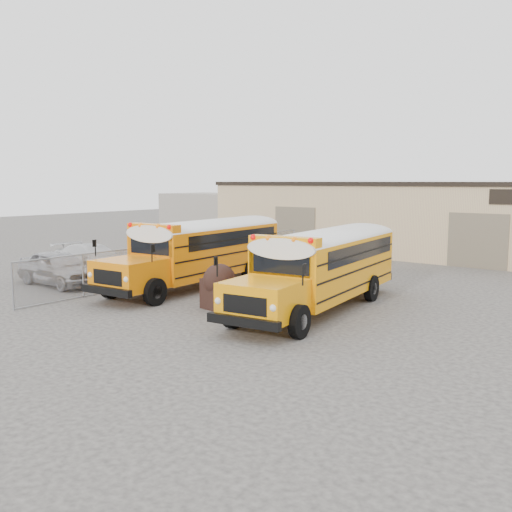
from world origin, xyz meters
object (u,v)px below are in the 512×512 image
Objects in this scene: school_bus_right at (377,246)px; car_dark at (228,246)px; tarp_bundle at (219,286)px; car_white at (93,259)px; car_silver at (59,268)px; school_bus_left at (274,236)px.

school_bus_right is 12.00m from car_dark.
car_white is (-10.59, 2.04, -0.12)m from tarp_bundle.
tarp_bundle is 0.36× the size of car_silver.
tarp_bundle is at bearing -144.11° from car_dark.
school_bus_right is 8.89m from tarp_bundle.
school_bus_right is at bearing 76.32° from tarp_bundle.
school_bus_left is 6.51m from school_bus_right.
school_bus_left reaches higher than school_bus_right.
car_dark is at bearing 166.77° from school_bus_right.
school_bus_right reaches higher than car_silver.
car_dark is at bearing 158.25° from school_bus_left.
school_bus_right is (6.48, -0.68, -0.03)m from school_bus_left.
car_white reaches higher than car_dark.
school_bus_right is 6.17× the size of tarp_bundle.
car_silver is (-4.56, -10.27, -0.95)m from school_bus_left.
car_silver reaches higher than car_white.
school_bus_left reaches higher than car_silver.
car_silver is (-11.04, -9.60, -0.92)m from school_bus_right.
school_bus_left is 1.01× the size of school_bus_right.
car_white is 9.35m from car_dark.
school_bus_right is 2.57× the size of car_dark.
school_bus_left is at bearing 174.03° from school_bus_right.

